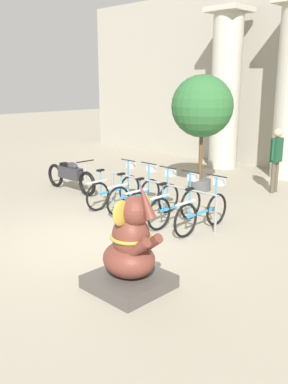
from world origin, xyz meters
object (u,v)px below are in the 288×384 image
at_px(bicycle_3, 177,205).
at_px(potted_tree, 202,108).
at_px(bicycle_2, 154,199).
at_px(motorcycle, 71,175).
at_px(bicycle_4, 203,211).
at_px(person_pedestrian, 276,155).
at_px(bicycle_0, 115,189).
at_px(bicycle_1, 136,194).
at_px(elephant_statue, 131,253).

height_order(bicycle_3, potted_tree, potted_tree).
distance_m(bicycle_2, motorcycle, 3.17).
height_order(bicycle_2, motorcycle, bicycle_2).
height_order(bicycle_4, motorcycle, bicycle_4).
distance_m(bicycle_4, potted_tree, 3.74).
height_order(person_pedestrian, potted_tree, potted_tree).
xyz_separation_m(bicycle_0, bicycle_3, (1.89, 0.01, 0.00)).
distance_m(bicycle_1, bicycle_4, 1.89).
relative_size(bicycle_0, bicycle_2, 1.00).
xyz_separation_m(person_pedestrian, potted_tree, (-1.57, -1.18, 1.17)).
bearing_deg(bicycle_3, bicycle_0, -179.78).
xyz_separation_m(bicycle_1, bicycle_4, (1.89, 0.00, 0.00)).
bearing_deg(bicycle_1, elephant_statue, -45.45).
height_order(bicycle_1, elephant_statue, elephant_statue).
relative_size(bicycle_1, bicycle_2, 1.00).
height_order(bicycle_1, bicycle_3, same).
height_order(bicycle_0, person_pedestrian, person_pedestrian).
xyz_separation_m(bicycle_1, person_pedestrian, (1.42, 3.76, 0.61)).
bearing_deg(motorcycle, bicycle_3, -1.37).
height_order(elephant_statue, person_pedestrian, person_pedestrian).
xyz_separation_m(bicycle_1, bicycle_2, (0.63, -0.05, 0.00)).
xyz_separation_m(motorcycle, person_pedestrian, (3.96, 3.72, 0.57)).
height_order(bicycle_1, potted_tree, potted_tree).
distance_m(elephant_statue, motorcycle, 5.87).
bearing_deg(bicycle_4, bicycle_1, -179.94).
bearing_deg(person_pedestrian, potted_tree, -143.12).
xyz_separation_m(bicycle_0, bicycle_4, (2.53, 0.06, 0.00)).
distance_m(bicycle_2, bicycle_4, 1.26).
xyz_separation_m(bicycle_0, elephant_statue, (3.29, -2.64, 0.14)).
bearing_deg(motorcycle, bicycle_0, -2.95).
distance_m(bicycle_4, motorcycle, 4.43).
relative_size(bicycle_0, potted_tree, 0.55).
bearing_deg(motorcycle, person_pedestrian, 43.24).
xyz_separation_m(motorcycle, potted_tree, (2.39, 2.54, 1.75)).
bearing_deg(bicycle_2, motorcycle, 178.37).
distance_m(bicycle_0, bicycle_4, 2.53).
distance_m(bicycle_3, person_pedestrian, 3.86).
bearing_deg(bicycle_0, bicycle_4, 1.41).
xyz_separation_m(bicycle_3, motorcycle, (-3.80, 0.09, 0.04)).
xyz_separation_m(elephant_statue, potted_tree, (-2.80, 5.28, 1.65)).
bearing_deg(bicycle_3, person_pedestrian, 87.57).
distance_m(bicycle_0, potted_tree, 3.23).
bearing_deg(bicycle_3, potted_tree, 118.15).
bearing_deg(person_pedestrian, motorcycle, -136.76).
distance_m(bicycle_0, motorcycle, 1.91).
distance_m(motorcycle, person_pedestrian, 5.46).
bearing_deg(bicycle_4, person_pedestrian, 97.12).
height_order(bicycle_3, motorcycle, bicycle_3).
relative_size(person_pedestrian, potted_tree, 0.56).
bearing_deg(motorcycle, elephant_statue, -27.79).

